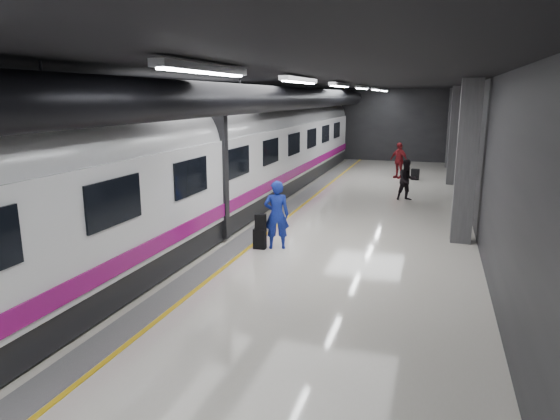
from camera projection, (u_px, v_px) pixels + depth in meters
The scene contains 9 objects.
ground at pixel (287, 247), 13.66m from camera, with size 40.00×40.00×0.00m, color silver.
platform_hall at pixel (287, 114), 13.84m from camera, with size 10.02×40.02×4.51m.
train at pixel (177, 167), 14.14m from camera, with size 3.05×38.00×4.05m.
traveler_main at pixel (277, 215), 13.34m from camera, with size 0.68×0.44×1.86m, color #1A37C8.
suitcase_main at pixel (260, 239), 13.44m from camera, with size 0.34×0.21×0.55m, color black.
shoulder_bag at pixel (261, 222), 13.33m from camera, with size 0.31×0.16×0.41m, color black.
traveler_far_a at pixel (407, 180), 19.62m from camera, with size 0.79×0.61×1.62m, color black.
traveler_far_b at pixel (399, 160), 25.00m from camera, with size 1.05×0.44×1.79m, color maroon.
suitcase_far at pixel (415, 174), 24.56m from camera, with size 0.37×0.24×0.55m, color black.
Camera 1 is at (3.73, -12.55, 4.02)m, focal length 32.00 mm.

